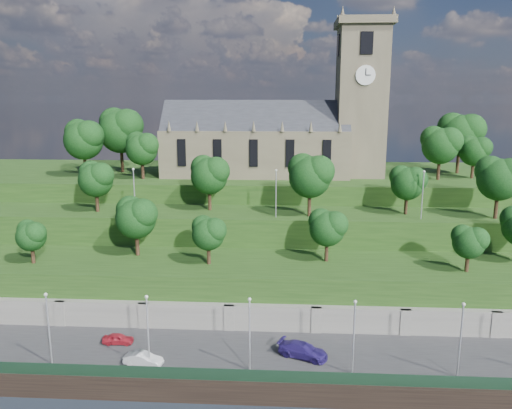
# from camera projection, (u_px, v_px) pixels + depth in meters

# --- Properties ---
(ground) EXTENTS (320.00, 320.00, 0.00)m
(ground) POSITION_uv_depth(u_px,v_px,m) (269.00, 405.00, 46.94)
(ground) COLOR #1C232C
(ground) RESTS_ON ground
(promenade) EXTENTS (160.00, 12.00, 2.00)m
(promenade) POSITION_uv_depth(u_px,v_px,m) (271.00, 362.00, 52.60)
(promenade) COLOR #2D2D30
(promenade) RESTS_ON ground
(quay_wall) EXTENTS (160.00, 0.50, 2.20)m
(quay_wall) POSITION_uv_depth(u_px,v_px,m) (269.00, 394.00, 46.67)
(quay_wall) COLOR black
(quay_wall) RESTS_ON ground
(fence) EXTENTS (160.00, 0.10, 1.20)m
(fence) POSITION_uv_depth(u_px,v_px,m) (269.00, 376.00, 46.99)
(fence) COLOR #16321F
(fence) RESTS_ON promenade
(retaining_wall) EXTENTS (160.00, 2.10, 5.00)m
(retaining_wall) POSITION_uv_depth(u_px,v_px,m) (273.00, 324.00, 58.12)
(retaining_wall) COLOR slate
(retaining_wall) RESTS_ON ground
(embankment_lower) EXTENTS (160.00, 12.00, 8.00)m
(embankment_lower) POSITION_uv_depth(u_px,v_px,m) (274.00, 292.00, 63.70)
(embankment_lower) COLOR #1E3D14
(embankment_lower) RESTS_ON ground
(embankment_upper) EXTENTS (160.00, 10.00, 12.00)m
(embankment_upper) POSITION_uv_depth(u_px,v_px,m) (276.00, 252.00, 74.03)
(embankment_upper) COLOR #1E3D14
(embankment_upper) RESTS_ON ground
(hilltop) EXTENTS (160.00, 32.00, 15.00)m
(hilltop) POSITION_uv_depth(u_px,v_px,m) (278.00, 211.00, 94.23)
(hilltop) COLOR #1E3D14
(hilltop) RESTS_ON ground
(church) EXTENTS (38.60, 12.35, 27.60)m
(church) POSITION_uv_depth(u_px,v_px,m) (283.00, 132.00, 87.16)
(church) COLOR brown
(church) RESTS_ON hilltop
(trees_lower) EXTENTS (65.78, 8.52, 7.86)m
(trees_lower) POSITION_uv_depth(u_px,v_px,m) (284.00, 226.00, 62.46)
(trees_lower) COLOR black
(trees_lower) RESTS_ON embankment_lower
(trees_upper) EXTENTS (62.57, 8.69, 8.82)m
(trees_upper) POSITION_uv_depth(u_px,v_px,m) (311.00, 176.00, 70.42)
(trees_upper) COLOR black
(trees_upper) RESTS_ON embankment_upper
(trees_hilltop) EXTENTS (73.60, 16.30, 11.74)m
(trees_hilltop) POSITION_uv_depth(u_px,v_px,m) (261.00, 136.00, 87.16)
(trees_hilltop) COLOR black
(trees_hilltop) RESTS_ON hilltop
(lamp_posts_promenade) EXTENTS (60.36, 0.36, 7.66)m
(lamp_posts_promenade) POSITION_uv_depth(u_px,v_px,m) (250.00, 329.00, 48.17)
(lamp_posts_promenade) COLOR #B2B2B7
(lamp_posts_promenade) RESTS_ON promenade
(lamp_posts_upper) EXTENTS (40.36, 0.36, 6.78)m
(lamp_posts_upper) POSITION_uv_depth(u_px,v_px,m) (276.00, 189.00, 69.04)
(lamp_posts_upper) COLOR #B2B2B7
(lamp_posts_upper) RESTS_ON embankment_upper
(car_left) EXTENTS (3.39, 1.44, 1.14)m
(car_left) POSITION_uv_depth(u_px,v_px,m) (118.00, 339.00, 54.40)
(car_left) COLOR #A71B28
(car_left) RESTS_ON promenade
(car_middle) EXTENTS (4.12, 2.08, 1.30)m
(car_middle) POSITION_uv_depth(u_px,v_px,m) (143.00, 359.00, 49.96)
(car_middle) COLOR #B8BABD
(car_middle) RESTS_ON promenade
(car_right) EXTENTS (5.62, 3.96, 1.51)m
(car_right) POSITION_uv_depth(u_px,v_px,m) (303.00, 350.00, 51.53)
(car_right) COLOR navy
(car_right) RESTS_ON promenade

